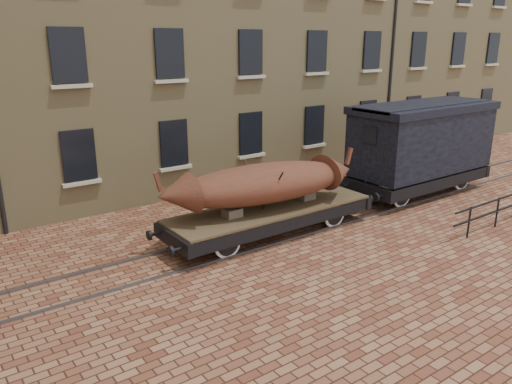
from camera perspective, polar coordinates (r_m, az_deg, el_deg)
ground at (r=16.83m, az=6.44°, el=-3.49°), size 90.00×90.00×0.00m
warehouse_cream at (r=25.59m, az=-3.68°, el=19.52°), size 40.00×10.19×14.00m
rail_track at (r=16.82m, az=6.44°, el=-3.39°), size 30.00×1.52×0.06m
flatcar_wagon at (r=15.52m, az=1.69°, el=-2.37°), size 7.61×2.06×1.15m
iron_boat at (r=15.04m, az=0.80°, el=1.03°), size 6.69×2.55×1.60m
goods_van at (r=20.31m, az=18.47°, el=5.87°), size 6.92×2.52×3.58m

